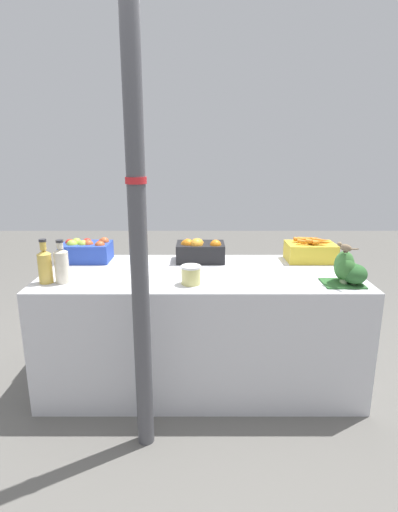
{
  "coord_description": "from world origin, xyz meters",
  "views": [
    {
      "loc": [
        -0.01,
        -2.37,
        1.48
      ],
      "look_at": [
        0.0,
        0.0,
        0.85
      ],
      "focal_mm": 28.0,
      "sensor_mm": 36.0,
      "label": 1
    }
  ],
  "objects_px": {
    "carrot_crate": "(309,251)",
    "broccoli_pile": "(346,270)",
    "juice_bottle_golden": "(43,265)",
    "apple_crate": "(85,250)",
    "pickle_jar": "(189,275)",
    "sparrow_bird": "(343,247)",
    "juice_bottle_cloudy": "(60,265)",
    "orange_crate": "(198,250)",
    "support_pole": "(135,189)"
  },
  "relations": [
    {
      "from": "orange_crate",
      "to": "juice_bottle_cloudy",
      "type": "distance_m",
      "value": 0.9
    },
    {
      "from": "juice_bottle_golden",
      "to": "pickle_jar",
      "type": "xyz_separation_m",
      "value": [
        0.82,
        -0.02,
        -0.05
      ]
    },
    {
      "from": "juice_bottle_cloudy",
      "to": "sparrow_bird",
      "type": "distance_m",
      "value": 1.58
    },
    {
      "from": "orange_crate",
      "to": "juice_bottle_cloudy",
      "type": "relative_size",
      "value": 1.29
    },
    {
      "from": "broccoli_pile",
      "to": "apple_crate",
      "type": "bearing_deg",
      "value": 163.04
    },
    {
      "from": "sparrow_bird",
      "to": "carrot_crate",
      "type": "bearing_deg",
      "value": -29.28
    },
    {
      "from": "carrot_crate",
      "to": "juice_bottle_cloudy",
      "type": "bearing_deg",
      "value": -163.27
    },
    {
      "from": "sparrow_bird",
      "to": "apple_crate",
      "type": "bearing_deg",
      "value": 38.09
    },
    {
      "from": "broccoli_pile",
      "to": "juice_bottle_cloudy",
      "type": "xyz_separation_m",
      "value": [
        -1.61,
        0.02,
        0.03
      ]
    },
    {
      "from": "support_pole",
      "to": "orange_crate",
      "type": "relative_size",
      "value": 8.15
    },
    {
      "from": "pickle_jar",
      "to": "sparrow_bird",
      "type": "height_order",
      "value": "sparrow_bird"
    },
    {
      "from": "carrot_crate",
      "to": "broccoli_pile",
      "type": "distance_m",
      "value": 0.49
    },
    {
      "from": "juice_bottle_cloudy",
      "to": "sparrow_bird",
      "type": "bearing_deg",
      "value": -1.5
    },
    {
      "from": "orange_crate",
      "to": "juice_bottle_golden",
      "type": "distance_m",
      "value": 0.98
    },
    {
      "from": "juice_bottle_golden",
      "to": "juice_bottle_cloudy",
      "type": "bearing_deg",
      "value": -0.0
    },
    {
      "from": "apple_crate",
      "to": "juice_bottle_cloudy",
      "type": "distance_m",
      "value": 0.46
    },
    {
      "from": "pickle_jar",
      "to": "sparrow_bird",
      "type": "relative_size",
      "value": 0.95
    },
    {
      "from": "carrot_crate",
      "to": "pickle_jar",
      "type": "xyz_separation_m",
      "value": [
        -0.8,
        -0.48,
        -0.02
      ]
    },
    {
      "from": "juice_bottle_golden",
      "to": "broccoli_pile",
      "type": "bearing_deg",
      "value": -0.84
    },
    {
      "from": "juice_bottle_golden",
      "to": "juice_bottle_cloudy",
      "type": "xyz_separation_m",
      "value": [
        0.09,
        -0.0,
        0.0
      ]
    },
    {
      "from": "orange_crate",
      "to": "broccoli_pile",
      "type": "distance_m",
      "value": 0.96
    },
    {
      "from": "orange_crate",
      "to": "pickle_jar",
      "type": "bearing_deg",
      "value": -95.84
    },
    {
      "from": "apple_crate",
      "to": "pickle_jar",
      "type": "bearing_deg",
      "value": -34.05
    },
    {
      "from": "carrot_crate",
      "to": "juice_bottle_cloudy",
      "type": "distance_m",
      "value": 1.6
    },
    {
      "from": "carrot_crate",
      "to": "sparrow_bird",
      "type": "distance_m",
      "value": 0.52
    },
    {
      "from": "carrot_crate",
      "to": "juice_bottle_golden",
      "type": "distance_m",
      "value": 1.69
    },
    {
      "from": "carrot_crate",
      "to": "sparrow_bird",
      "type": "relative_size",
      "value": 2.71
    },
    {
      "from": "support_pole",
      "to": "orange_crate",
      "type": "xyz_separation_m",
      "value": [
        0.28,
        0.83,
        -0.49
      ]
    },
    {
      "from": "orange_crate",
      "to": "sparrow_bird",
      "type": "height_order",
      "value": "sparrow_bird"
    },
    {
      "from": "carrot_crate",
      "to": "broccoli_pile",
      "type": "relative_size",
      "value": 1.38
    },
    {
      "from": "carrot_crate",
      "to": "broccoli_pile",
      "type": "xyz_separation_m",
      "value": [
        0.08,
        -0.49,
        0.01
      ]
    },
    {
      "from": "apple_crate",
      "to": "carrot_crate",
      "type": "xyz_separation_m",
      "value": [
        1.52,
        -0.0,
        -0.01
      ]
    },
    {
      "from": "support_pole",
      "to": "carrot_crate",
      "type": "distance_m",
      "value": 1.42
    },
    {
      "from": "carrot_crate",
      "to": "pickle_jar",
      "type": "distance_m",
      "value": 0.94
    },
    {
      "from": "orange_crate",
      "to": "juice_bottle_golden",
      "type": "height_order",
      "value": "juice_bottle_golden"
    },
    {
      "from": "juice_bottle_golden",
      "to": "orange_crate",
      "type": "bearing_deg",
      "value": 27.52
    },
    {
      "from": "juice_bottle_golden",
      "to": "carrot_crate",
      "type": "bearing_deg",
      "value": 15.81
    },
    {
      "from": "apple_crate",
      "to": "sparrow_bird",
      "type": "distance_m",
      "value": 1.65
    },
    {
      "from": "support_pole",
      "to": "juice_bottle_cloudy",
      "type": "distance_m",
      "value": 0.78
    },
    {
      "from": "orange_crate",
      "to": "pickle_jar",
      "type": "relative_size",
      "value": 2.85
    },
    {
      "from": "support_pole",
      "to": "sparrow_bird",
      "type": "bearing_deg",
      "value": 17.4
    },
    {
      "from": "carrot_crate",
      "to": "apple_crate",
      "type": "bearing_deg",
      "value": 179.95
    },
    {
      "from": "apple_crate",
      "to": "carrot_crate",
      "type": "bearing_deg",
      "value": -0.05
    },
    {
      "from": "juice_bottle_golden",
      "to": "support_pole",
      "type": "bearing_deg",
      "value": -32.64
    },
    {
      "from": "carrot_crate",
      "to": "juice_bottle_golden",
      "type": "relative_size",
      "value": 1.27
    },
    {
      "from": "apple_crate",
      "to": "orange_crate",
      "type": "xyz_separation_m",
      "value": [
        0.77,
        -0.01,
        0.0
      ]
    },
    {
      "from": "orange_crate",
      "to": "support_pole",
      "type": "bearing_deg",
      "value": -108.65
    },
    {
      "from": "apple_crate",
      "to": "carrot_crate",
      "type": "distance_m",
      "value": 1.52
    },
    {
      "from": "orange_crate",
      "to": "juice_bottle_golden",
      "type": "relative_size",
      "value": 1.27
    },
    {
      "from": "pickle_jar",
      "to": "juice_bottle_golden",
      "type": "bearing_deg",
      "value": 178.38
    }
  ]
}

